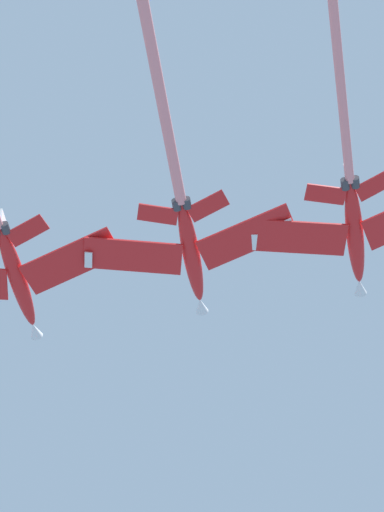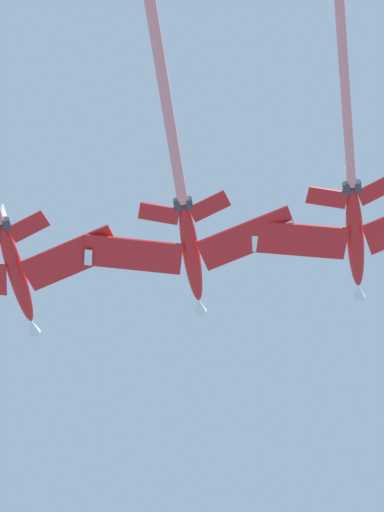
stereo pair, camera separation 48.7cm
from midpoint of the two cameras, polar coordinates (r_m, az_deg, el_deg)
name	(u,v)px [view 2 (the right image)]	position (r m, az deg, el deg)	size (l,w,h in m)	color
jet_centre	(169,120)	(96.84, -1.27, 6.78)	(34.77, 46.74, 31.34)	red
jet_inner_right	(350,157)	(101.27, 7.72, 4.89)	(29.61, 40.17, 25.75)	red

